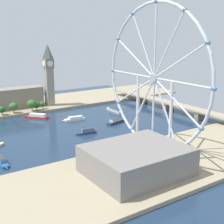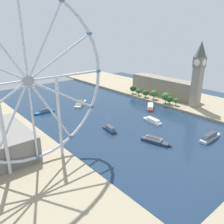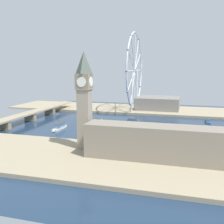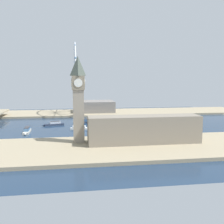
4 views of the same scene
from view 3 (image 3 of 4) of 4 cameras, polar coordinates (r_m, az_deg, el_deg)
The scene contains 16 objects.
ground_plane at distance 321.11m, azimuth 9.23°, elevation -3.42°, with size 418.84×418.84×0.00m, color #1E334C.
riverbank_left at distance 202.50m, azimuth 4.92°, elevation -10.72°, with size 90.00×520.00×3.00m, color tan.
riverbank_right at distance 442.43m, azimuth 11.18°, elevation 0.30°, with size 90.00×520.00×3.00m, color tan.
clock_tower at distance 225.40m, azimuth -5.83°, elevation 2.74°, with size 12.66×12.66×80.58m.
parliament_block at distance 204.80m, azimuth 9.07°, elevation -6.36°, with size 22.00×105.21×25.62m, color gray.
tree_row_embankment at distance 234.69m, azimuth 7.88°, elevation -5.53°, with size 13.30×86.16×14.35m.
ferris_wheel at distance 424.73m, azimuth 4.79°, elevation 8.60°, with size 118.88×3.20×120.68m.
riverside_hall at distance 446.54m, azimuth 9.70°, elevation 1.88°, with size 55.38×67.13×19.31m, color gray.
river_bridge at distance 376.41m, azimuth -16.83°, elevation -0.38°, with size 230.84×16.34×11.53m.
tour_boat_0 at distance 317.90m, azimuth -10.98°, elevation -3.11°, with size 32.85×6.72×6.41m.
tour_boat_1 at distance 370.01m, azimuth 19.52°, elevation -1.81°, with size 28.00×5.53×4.97m.
tour_boat_2 at distance 319.82m, azimuth 19.92°, elevation -3.51°, with size 31.35×28.35×5.70m.
tour_boat_3 at distance 264.59m, azimuth 5.12°, elevation -5.62°, with size 28.10×25.11×5.58m.
tour_boat_4 at distance 304.01m, azimuth 0.36°, elevation -3.64°, with size 9.73×28.00×4.77m.
tour_boat_5 at distance 349.02m, azimuth 4.53°, elevation -1.89°, with size 8.58×22.90×5.50m.
tour_boat_6 at distance 346.93m, azimuth -3.50°, elevation -1.96°, with size 12.61×30.17×5.56m.
Camera 3 is at (-310.93, -35.80, 71.78)m, focal length 43.48 mm.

